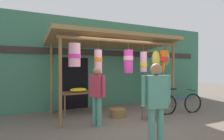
# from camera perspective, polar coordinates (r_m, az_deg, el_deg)

# --- Properties ---
(ground_plane) EXTENTS (30.00, 30.00, 0.00)m
(ground_plane) POSITION_cam_1_polar(r_m,az_deg,el_deg) (5.56, 3.90, -16.09)
(ground_plane) COLOR #60564C
(shop_facade) EXTENTS (12.26, 0.29, 3.59)m
(shop_facade) POSITION_cam_1_polar(r_m,az_deg,el_deg) (7.68, -5.77, 2.11)
(shop_facade) COLOR #387056
(shop_facade) RESTS_ON ground_plane
(market_stall_canopy) EXTENTS (4.48, 2.22, 2.71)m
(market_stall_canopy) POSITION_cam_1_polar(r_m,az_deg,el_deg) (6.41, 1.92, 7.13)
(market_stall_canopy) COLOR brown
(market_stall_canopy) RESTS_ON ground_plane
(display_table) EXTENTS (1.32, 0.69, 0.78)m
(display_table) POSITION_cam_1_polar(r_m,az_deg,el_deg) (6.44, -9.65, -7.43)
(display_table) COLOR brown
(display_table) RESTS_ON ground_plane
(flower_heap_on_table) EXTENTS (0.57, 0.40, 0.14)m
(flower_heap_on_table) POSITION_cam_1_polar(r_m,az_deg,el_deg) (6.38, -10.30, -6.10)
(flower_heap_on_table) COLOR yellow
(flower_heap_on_table) RESTS_ON display_table
(folding_chair) EXTENTS (0.50, 0.50, 0.84)m
(folding_chair) POSITION_cam_1_polar(r_m,az_deg,el_deg) (5.81, 12.45, -10.27)
(folding_chair) COLOR beige
(folding_chair) RESTS_ON ground_plane
(wicker_basket_by_table) EXTENTS (0.52, 0.52, 0.26)m
(wicker_basket_by_table) POSITION_cam_1_polar(r_m,az_deg,el_deg) (6.15, 1.74, -13.19)
(wicker_basket_by_table) COLOR brown
(wicker_basket_by_table) RESTS_ON ground_plane
(parked_bicycle) EXTENTS (1.73, 0.47, 0.92)m
(parked_bicycle) POSITION_cam_1_polar(r_m,az_deg,el_deg) (6.96, 20.46, -9.75)
(parked_bicycle) COLOR black
(parked_bicycle) RESTS_ON ground_plane
(vendor_in_orange) EXTENTS (0.58, 0.31, 1.69)m
(vendor_in_orange) POSITION_cam_1_polar(r_m,az_deg,el_deg) (3.67, 13.56, -8.81)
(vendor_in_orange) COLOR #4C8E7A
(vendor_in_orange) RESTS_ON ground_plane
(customer_foreground) EXTENTS (0.36, 0.55, 1.63)m
(customer_foreground) POSITION_cam_1_polar(r_m,az_deg,el_deg) (5.10, -4.70, -6.60)
(customer_foreground) COLOR #4C8E7A
(customer_foreground) RESTS_ON ground_plane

